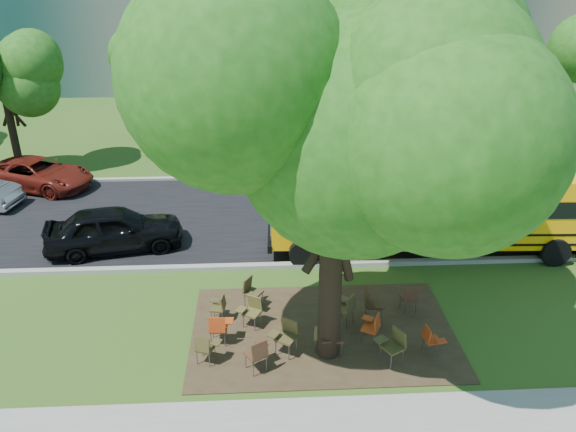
{
  "coord_description": "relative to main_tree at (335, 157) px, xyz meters",
  "views": [
    {
      "loc": [
        -0.58,
        -12.83,
        9.16
      ],
      "look_at": [
        0.27,
        3.26,
        1.71
      ],
      "focal_mm": 35.0,
      "sensor_mm": 36.0,
      "label": 1
    }
  ],
  "objects": [
    {
      "name": "kerb_near",
      "position": [
        -1.04,
        4.42,
        -5.18
      ],
      "size": [
        80.0,
        0.25,
        0.14
      ],
      "primitive_type": "cube",
      "color": "gray",
      "rests_on": "ground"
    },
    {
      "name": "chair_11",
      "position": [
        0.65,
        1.24,
        -4.67
      ],
      "size": [
        0.63,
        0.79,
        0.93
      ],
      "rotation": [
        0.0,
        0.0,
        0.91
      ],
      "color": "#4F4422",
      "rests_on": "ground"
    },
    {
      "name": "main_tree",
      "position": [
        0.0,
        0.0,
        0.0
      ],
      "size": [
        7.2,
        7.2,
        8.86
      ],
      "color": "black",
      "rests_on": "ground"
    },
    {
      "name": "chair_1",
      "position": [
        -3.05,
        -0.24,
        -4.72
      ],
      "size": [
        0.68,
        0.53,
        0.86
      ],
      "rotation": [
        0.0,
        0.0,
        -0.35
      ],
      "color": "#463C1E",
      "rests_on": "ground"
    },
    {
      "name": "kerb_far",
      "position": [
        -1.04,
        12.52,
        -5.18
      ],
      "size": [
        80.0,
        0.25,
        0.14
      ],
      "primitive_type": "cube",
      "color": "gray",
      "rests_on": "ground"
    },
    {
      "name": "bg_tree_0",
      "position": [
        -13.04,
        14.42,
        -0.68
      ],
      "size": [
        5.2,
        5.2,
        7.18
      ],
      "color": "black",
      "rests_on": "ground"
    },
    {
      "name": "chair_10",
      "position": [
        -1.94,
        2.18,
        -4.67
      ],
      "size": [
        0.62,
        0.79,
        0.94
      ],
      "rotation": [
        0.0,
        0.0,
        -2.1
      ],
      "color": "#473F1E",
      "rests_on": "ground"
    },
    {
      "name": "chair_6",
      "position": [
        1.55,
        -0.43,
        -4.65
      ],
      "size": [
        0.8,
        0.66,
        0.97
      ],
      "rotation": [
        0.0,
        0.0,
        2.08
      ],
      "color": "#49431F",
      "rests_on": "ground"
    },
    {
      "name": "chair_4",
      "position": [
        -0.11,
        0.07,
        -4.74
      ],
      "size": [
        0.67,
        0.52,
        0.82
      ],
      "rotation": [
        0.0,
        0.0,
        -0.4
      ],
      "color": "#504422",
      "rests_on": "ground"
    },
    {
      "name": "chair_3",
      "position": [
        -1.05,
        0.08,
        -4.65
      ],
      "size": [
        0.82,
        0.65,
        0.97
      ],
      "rotation": [
        0.0,
        0.0,
        2.58
      ],
      "color": "#4A4020",
      "rests_on": "ground"
    },
    {
      "name": "chair_13",
      "position": [
        2.52,
        1.71,
        -4.71
      ],
      "size": [
        0.57,
        0.56,
        0.87
      ],
      "rotation": [
        0.0,
        0.0,
        0.1
      ],
      "color": "#4D2C1B",
      "rests_on": "ground"
    },
    {
      "name": "bg_tree_2",
      "position": [
        -6.04,
        17.42,
        -1.04
      ],
      "size": [
        4.8,
        4.8,
        6.62
      ],
      "color": "black",
      "rests_on": "ground"
    },
    {
      "name": "black_car",
      "position": [
        -6.61,
        5.97,
        -4.47
      ],
      "size": [
        4.82,
        2.68,
        1.55
      ],
      "primitive_type": "imported",
      "rotation": [
        0.0,
        0.0,
        1.77
      ],
      "color": "black",
      "rests_on": "ground"
    },
    {
      "name": "chair_8",
      "position": [
        -2.81,
        1.58,
        -4.76
      ],
      "size": [
        0.47,
        0.58,
        0.8
      ],
      "rotation": [
        0.0,
        0.0,
        1.4
      ],
      "color": "#443D1D",
      "rests_on": "ground"
    },
    {
      "name": "asphalt_road",
      "position": [
        -1.04,
        8.42,
        -5.23
      ],
      "size": [
        80.0,
        8.0,
        0.04
      ],
      "primitive_type": "cube",
      "color": "black",
      "rests_on": "ground"
    },
    {
      "name": "school_bus",
      "position": [
        5.07,
        5.42,
        -3.6
      ],
      "size": [
        11.76,
        3.06,
        2.85
      ],
      "rotation": [
        0.0,
        0.0,
        -0.04
      ],
      "color": "#FFA908",
      "rests_on": "ground"
    },
    {
      "name": "dirt_patch",
      "position": [
        -0.04,
        0.92,
        -5.23
      ],
      "size": [
        7.0,
        4.5,
        0.03
      ],
      "primitive_type": "cube",
      "color": "#382819",
      "rests_on": "ground"
    },
    {
      "name": "chair_2",
      "position": [
        -1.77,
        -0.59,
        -4.67
      ],
      "size": [
        0.63,
        0.77,
        0.94
      ],
      "rotation": [
        0.0,
        0.0,
        0.53
      ],
      "color": "#4E2D1C",
      "rests_on": "ground"
    },
    {
      "name": "chair_9",
      "position": [
        -1.92,
        1.29,
        -4.7
      ],
      "size": [
        0.74,
        0.58,
        0.89
      ],
      "rotation": [
        0.0,
        0.0,
        2.65
      ],
      "color": "brown",
      "rests_on": "ground"
    },
    {
      "name": "chair_7",
      "position": [
        2.57,
        -0.15,
        -4.76
      ],
      "size": [
        0.53,
        0.53,
        0.79
      ],
      "rotation": [
        0.0,
        0.0,
        -1.43
      ],
      "color": "#B93A13",
      "rests_on": "ground"
    },
    {
      "name": "bg_tree_3",
      "position": [
        6.96,
        15.42,
        -0.22
      ],
      "size": [
        5.6,
        5.6,
        7.84
      ],
      "color": "black",
      "rests_on": "ground"
    },
    {
      "name": "chair_5",
      "position": [
        0.09,
        0.04,
        -4.69
      ],
      "size": [
        0.6,
        0.6,
        0.9
      ],
      "rotation": [
        0.0,
        0.0,
        3.29
      ],
      "color": "#432618",
      "rests_on": "ground"
    },
    {
      "name": "bg_car_red",
      "position": [
        -11.21,
        11.85,
        -4.58
      ],
      "size": [
        5.25,
        3.73,
        1.33
      ],
      "primitive_type": "imported",
      "rotation": [
        0.0,
        0.0,
        1.21
      ],
      "color": "#5E1810",
      "rests_on": "ground"
    },
    {
      "name": "ground",
      "position": [
        -1.04,
        1.42,
        -5.25
      ],
      "size": [
        160.0,
        160.0,
        0.0
      ],
      "primitive_type": "plane",
      "color": "#2A541A",
      "rests_on": "ground"
    },
    {
      "name": "chair_12",
      "position": [
        1.36,
        1.38,
        -4.66
      ],
      "size": [
        0.56,
        0.66,
        0.96
      ],
      "rotation": [
        0.0,
        0.0,
        4.62
      ],
      "color": "#3E2916",
      "rests_on": "ground"
    },
    {
      "name": "chair_0",
      "position": [
        -2.76,
        0.51,
        -4.68
      ],
      "size": [
        0.63,
        0.54,
        0.91
      ],
      "rotation": [
        0.0,
        0.0,
        -0.08
      ],
      "color": "#B23A12",
      "rests_on": "ground"
    },
    {
      "name": "chair_14",
      "position": [
        1.19,
        0.39,
        -4.71
      ],
      "size": [
        0.57,
        0.72,
        0.87
      ],
      "rotation": [
        0.0,
        0.0,
        1.09
      ],
      "color": "#C34314",
      "rests_on": "ground"
    }
  ]
}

